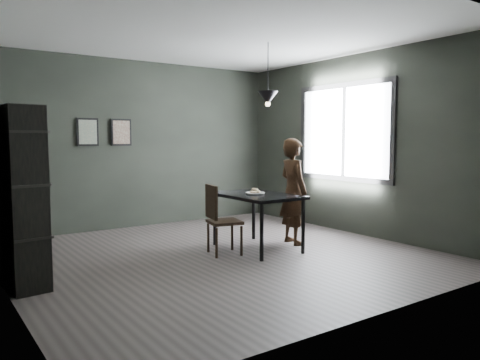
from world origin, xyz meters
TOP-DOWN VIEW (x-y plane):
  - ground at (0.00, 0.00)m, footprint 5.00×5.00m
  - back_wall at (0.00, 2.50)m, footprint 5.00×0.10m
  - ceiling at (0.00, 0.00)m, footprint 5.00×5.00m
  - window_assembly at (2.47, 0.20)m, footprint 0.04×1.96m
  - cafe_table at (0.60, 0.00)m, footprint 0.80×1.20m
  - white_plate at (0.58, 0.03)m, footprint 0.23×0.23m
  - donut_pile at (0.58, 0.03)m, footprint 0.17×0.13m
  - woman at (1.23, -0.02)m, footprint 0.44×0.60m
  - wood_chair at (0.01, 0.04)m, footprint 0.47×0.47m
  - shelf_unit at (-2.32, -0.01)m, footprint 0.41×0.64m
  - pendant_lamp at (0.85, 0.10)m, footprint 0.28×0.28m
  - framed_print_left at (-0.90, 2.47)m, footprint 0.34×0.04m
  - framed_print_right at (-0.35, 2.47)m, footprint 0.34×0.04m

SIDE VIEW (x-z plane):
  - ground at x=0.00m, z-range 0.00..0.00m
  - wood_chair at x=0.01m, z-range 0.06..0.97m
  - cafe_table at x=0.60m, z-range 0.30..1.05m
  - woman at x=1.23m, z-range 0.00..1.50m
  - white_plate at x=0.58m, z-range 0.75..0.76m
  - donut_pile at x=0.58m, z-range 0.75..0.83m
  - shelf_unit at x=-2.32m, z-range 0.00..1.81m
  - back_wall at x=0.00m, z-range 0.00..2.80m
  - window_assembly at x=2.47m, z-range 0.82..2.38m
  - framed_print_left at x=-0.90m, z-range 1.38..1.82m
  - framed_print_right at x=-0.35m, z-range 1.38..1.82m
  - pendant_lamp at x=0.85m, z-range 1.62..2.48m
  - ceiling at x=0.00m, z-range 2.79..2.81m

